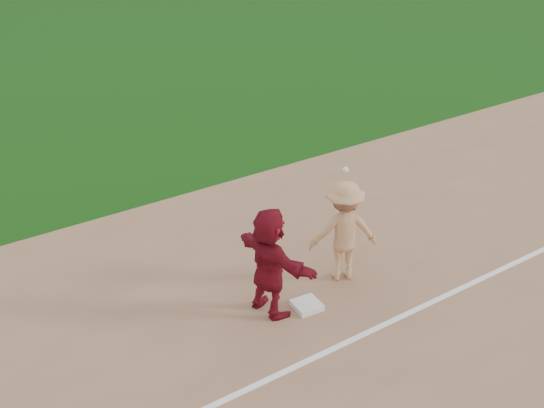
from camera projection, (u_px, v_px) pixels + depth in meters
ground at (325, 312)px, 10.84m from camera, size 160.00×160.00×0.00m
foul_line at (359, 337)px, 10.25m from camera, size 60.00×0.10×0.01m
first_base at (307, 305)px, 10.89m from camera, size 0.47×0.47×0.09m
base_runner at (270, 262)px, 10.44m from camera, size 0.72×1.73×1.81m
first_base_play at (344, 231)px, 11.32m from camera, size 1.33×1.09×2.29m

